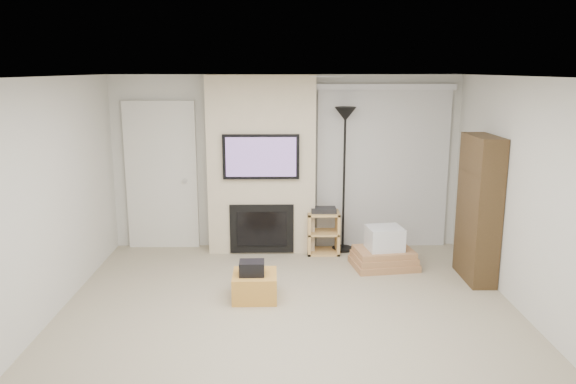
{
  "coord_description": "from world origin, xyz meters",
  "views": [
    {
      "loc": [
        -0.11,
        -5.28,
        2.57
      ],
      "look_at": [
        0.0,
        1.2,
        1.15
      ],
      "focal_mm": 35.0,
      "sensor_mm": 36.0,
      "label": 1
    }
  ],
  "objects_px": {
    "ottoman": "(255,286)",
    "bookshelf": "(479,209)",
    "floor_lamp": "(345,139)",
    "av_stand": "(323,229)",
    "box_stack": "(384,252)"
  },
  "relations": [
    {
      "from": "floor_lamp",
      "to": "av_stand",
      "type": "bearing_deg",
      "value": -158.06
    },
    {
      "from": "ottoman",
      "to": "av_stand",
      "type": "height_order",
      "value": "av_stand"
    },
    {
      "from": "floor_lamp",
      "to": "ottoman",
      "type": "bearing_deg",
      "value": -124.62
    },
    {
      "from": "ottoman",
      "to": "bookshelf",
      "type": "height_order",
      "value": "bookshelf"
    },
    {
      "from": "ottoman",
      "to": "bookshelf",
      "type": "bearing_deg",
      "value": 12.03
    },
    {
      "from": "av_stand",
      "to": "floor_lamp",
      "type": "bearing_deg",
      "value": 21.94
    },
    {
      "from": "ottoman",
      "to": "bookshelf",
      "type": "relative_size",
      "value": 0.28
    },
    {
      "from": "ottoman",
      "to": "box_stack",
      "type": "distance_m",
      "value": 1.96
    },
    {
      "from": "av_stand",
      "to": "bookshelf",
      "type": "xyz_separation_m",
      "value": [
        1.82,
        -1.04,
        0.55
      ]
    },
    {
      "from": "av_stand",
      "to": "box_stack",
      "type": "bearing_deg",
      "value": -38.6
    },
    {
      "from": "floor_lamp",
      "to": "bookshelf",
      "type": "distance_m",
      "value": 2.05
    },
    {
      "from": "ottoman",
      "to": "box_stack",
      "type": "xyz_separation_m",
      "value": [
        1.67,
        1.02,
        0.06
      ]
    },
    {
      "from": "av_stand",
      "to": "box_stack",
      "type": "height_order",
      "value": "av_stand"
    },
    {
      "from": "av_stand",
      "to": "bookshelf",
      "type": "relative_size",
      "value": 0.37
    },
    {
      "from": "floor_lamp",
      "to": "box_stack",
      "type": "bearing_deg",
      "value": -57.34
    }
  ]
}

